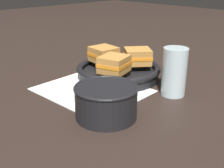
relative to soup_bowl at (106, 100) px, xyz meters
name	(u,v)px	position (x,y,z in m)	size (l,w,h in m)	color
ground_plane	(114,96)	(-0.07, 0.09, -0.04)	(4.00, 4.00, 0.00)	black
napkin	(92,90)	(-0.14, 0.08, -0.04)	(0.29, 0.25, 0.00)	white
soup_bowl	(106,100)	(0.00, 0.00, 0.00)	(0.14, 0.14, 0.07)	black
spoon	(108,90)	(-0.10, 0.10, -0.03)	(0.16, 0.03, 0.01)	#B7B7BC
skillet	(119,71)	(-0.16, 0.20, -0.02)	(0.26, 0.33, 0.04)	black
sandwich_near_left	(104,54)	(-0.22, 0.19, 0.02)	(0.09, 0.08, 0.05)	#B27A38
sandwich_near_right	(114,64)	(-0.12, 0.14, 0.02)	(0.09, 0.10, 0.05)	#B27A38
sandwich_far_left	(138,56)	(-0.13, 0.25, 0.02)	(0.11, 0.11, 0.05)	#B27A38
drinking_glass	(174,72)	(0.03, 0.21, 0.02)	(0.06, 0.06, 0.13)	silver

